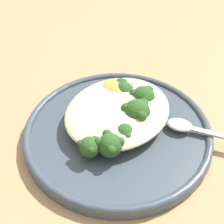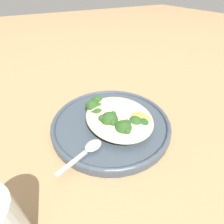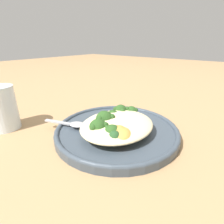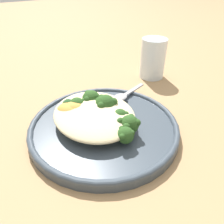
% 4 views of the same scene
% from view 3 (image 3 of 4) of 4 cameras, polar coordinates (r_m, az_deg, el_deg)
% --- Properties ---
extents(ground_plane, '(4.00, 4.00, 0.00)m').
position_cam_3_polar(ground_plane, '(0.43, -1.04, -7.58)').
color(ground_plane, '#9E7A51').
extents(plate, '(0.30, 0.30, 0.02)m').
position_cam_3_polar(plate, '(0.43, 1.55, -5.94)').
color(plate, '#38424C').
rests_on(plate, ground_plane).
extents(quinoa_mound, '(0.18, 0.15, 0.03)m').
position_cam_3_polar(quinoa_mound, '(0.40, 2.13, -3.94)').
color(quinoa_mound, beige).
rests_on(quinoa_mound, plate).
extents(broccoli_stalk_0, '(0.10, 0.08, 0.03)m').
position_cam_3_polar(broccoli_stalk_0, '(0.46, 6.36, -1.12)').
color(broccoli_stalk_0, '#8EB25B').
rests_on(broccoli_stalk_0, plate).
extents(broccoli_stalk_1, '(0.08, 0.10, 0.04)m').
position_cam_3_polar(broccoli_stalk_1, '(0.46, 3.44, -0.71)').
color(broccoli_stalk_1, '#8EB25B').
rests_on(broccoli_stalk_1, plate).
extents(broccoli_stalk_2, '(0.05, 0.12, 0.03)m').
position_cam_3_polar(broccoli_stalk_2, '(0.43, 2.06, -2.53)').
color(broccoli_stalk_2, '#8EB25B').
rests_on(broccoli_stalk_2, plate).
extents(broccoli_stalk_3, '(0.06, 0.11, 0.04)m').
position_cam_3_polar(broccoli_stalk_3, '(0.41, -1.02, -3.01)').
color(broccoli_stalk_3, '#8EB25B').
rests_on(broccoli_stalk_3, plate).
extents(broccoli_stalk_4, '(0.08, 0.10, 0.03)m').
position_cam_3_polar(broccoli_stalk_4, '(0.40, -0.62, -4.80)').
color(broccoli_stalk_4, '#8EB25B').
rests_on(broccoli_stalk_4, plate).
extents(broccoli_stalk_5, '(0.10, 0.09, 0.04)m').
position_cam_3_polar(broccoli_stalk_5, '(0.38, -3.36, -5.25)').
color(broccoli_stalk_5, '#8EB25B').
rests_on(broccoli_stalk_5, plate).
extents(broccoli_stalk_6, '(0.09, 0.05, 0.04)m').
position_cam_3_polar(broccoli_stalk_6, '(0.37, 1.38, -6.66)').
color(broccoli_stalk_6, '#8EB25B').
rests_on(broccoli_stalk_6, plate).
extents(sweet_potato_chunk_0, '(0.06, 0.07, 0.03)m').
position_cam_3_polar(sweet_potato_chunk_0, '(0.36, 2.30, -7.09)').
color(sweet_potato_chunk_0, orange).
rests_on(sweet_potato_chunk_0, plate).
extents(sweet_potato_chunk_1, '(0.07, 0.06, 0.03)m').
position_cam_3_polar(sweet_potato_chunk_1, '(0.36, 3.31, -7.72)').
color(sweet_potato_chunk_1, orange).
rests_on(sweet_potato_chunk_1, plate).
extents(kale_tuft, '(0.05, 0.05, 0.03)m').
position_cam_3_polar(kale_tuft, '(0.36, 0.99, -7.74)').
color(kale_tuft, '#234723').
rests_on(kale_tuft, plate).
extents(spoon, '(0.05, 0.11, 0.01)m').
position_cam_3_polar(spoon, '(0.44, -12.57, -3.85)').
color(spoon, '#A3A3A8').
rests_on(spoon, plate).
extents(water_glass, '(0.07, 0.07, 0.11)m').
position_cam_3_polar(water_glass, '(0.52, -32.29, 1.08)').
color(water_glass, silver).
rests_on(water_glass, ground_plane).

